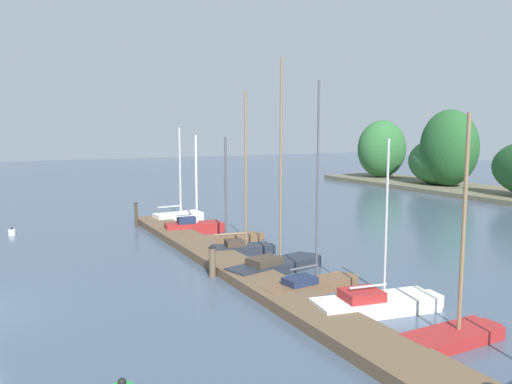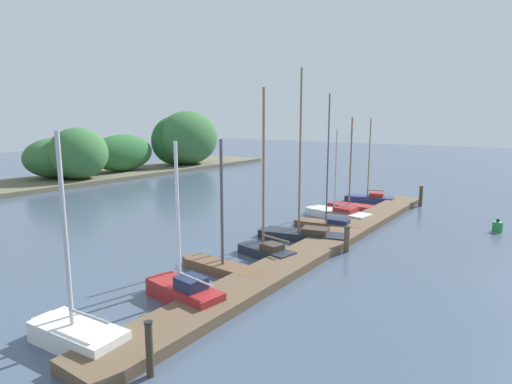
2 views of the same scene
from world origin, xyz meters
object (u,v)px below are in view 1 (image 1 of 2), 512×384
(sailboat_5, at_px, (312,283))
(sailboat_7, at_px, (457,330))
(sailboat_4, at_px, (277,263))
(sailboat_2, at_px, (224,237))
(sailboat_6, at_px, (378,302))
(mooring_piling_1, at_px, (212,262))
(mooring_piling_0, at_px, (136,215))
(channel_buoy_0, at_px, (12,232))
(sailboat_3, at_px, (243,245))
(sailboat_1, at_px, (194,226))
(sailboat_0, at_px, (180,216))

(sailboat_5, bearing_deg, sailboat_7, -85.88)
(sailboat_4, distance_m, sailboat_5, 2.76)
(sailboat_2, height_order, sailboat_7, sailboat_7)
(sailboat_4, bearing_deg, sailboat_6, -97.68)
(mooring_piling_1, bearing_deg, mooring_piling_0, -179.83)
(sailboat_2, bearing_deg, sailboat_4, -90.73)
(sailboat_2, relative_size, sailboat_5, 0.72)
(mooring_piling_0, distance_m, channel_buoy_0, 6.58)
(sailboat_2, height_order, sailboat_5, sailboat_5)
(sailboat_2, xyz_separation_m, sailboat_3, (2.57, -0.18, 0.14))
(sailboat_3, relative_size, sailboat_4, 0.87)
(sailboat_1, xyz_separation_m, sailboat_4, (8.59, 0.27, -0.06))
(sailboat_0, xyz_separation_m, sailboat_1, (3.62, -0.40, 0.03))
(sailboat_5, bearing_deg, sailboat_4, 80.55)
(sailboat_0, relative_size, sailboat_6, 1.07)
(sailboat_1, bearing_deg, sailboat_2, -71.98)
(sailboat_1, xyz_separation_m, sailboat_7, (16.71, 1.18, -0.09))
(sailboat_5, bearing_deg, sailboat_6, -81.23)
(sailboat_2, xyz_separation_m, sailboat_7, (13.89, 0.66, 0.04))
(sailboat_1, xyz_separation_m, sailboat_3, (5.39, 0.34, 0.01))
(sailboat_3, xyz_separation_m, sailboat_7, (11.32, 0.84, -0.10))
(sailboat_4, height_order, mooring_piling_0, sailboat_4)
(sailboat_2, distance_m, mooring_piling_0, 6.83)
(sailboat_4, height_order, sailboat_6, sailboat_4)
(sailboat_1, height_order, sailboat_4, sailboat_4)
(sailboat_3, xyz_separation_m, mooring_piling_0, (-8.77, -2.66, 0.27))
(sailboat_3, distance_m, sailboat_5, 5.96)
(sailboat_4, height_order, sailboat_5, sailboat_4)
(sailboat_2, bearing_deg, mooring_piling_1, -116.16)
(sailboat_3, xyz_separation_m, mooring_piling_1, (2.72, -2.63, 0.16))
(sailboat_1, distance_m, sailboat_3, 5.40)
(sailboat_2, distance_m, mooring_piling_1, 6.00)
(sailboat_6, distance_m, mooring_piling_0, 17.63)
(sailboat_7, bearing_deg, sailboat_2, 91.27)
(sailboat_1, distance_m, sailboat_4, 8.60)
(mooring_piling_0, relative_size, channel_buoy_0, 3.26)
(sailboat_1, bearing_deg, mooring_piling_0, 131.85)
(sailboat_2, bearing_deg, channel_buoy_0, 145.75)
(sailboat_1, height_order, sailboat_5, sailboat_5)
(sailboat_2, relative_size, mooring_piling_0, 3.78)
(sailboat_7, xyz_separation_m, mooring_piling_0, (-20.09, -3.50, 0.37))
(sailboat_1, height_order, sailboat_6, sailboat_6)
(channel_buoy_0, bearing_deg, sailboat_5, 30.37)
(sailboat_4, height_order, channel_buoy_0, sailboat_4)
(sailboat_3, distance_m, mooring_piling_1, 3.78)
(sailboat_0, height_order, mooring_piling_1, sailboat_0)
(sailboat_1, bearing_deg, sailboat_3, -78.88)
(channel_buoy_0, bearing_deg, sailboat_3, 44.39)
(sailboat_5, height_order, mooring_piling_1, sailboat_5)
(mooring_piling_1, bearing_deg, channel_buoy_0, -151.54)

